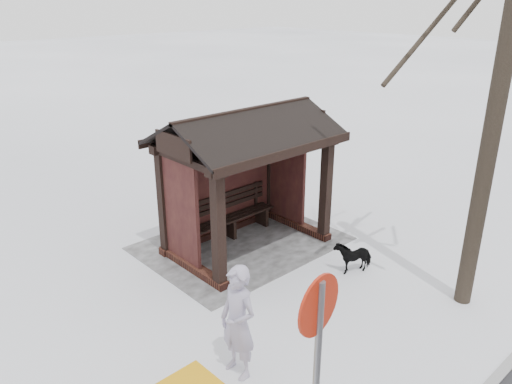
# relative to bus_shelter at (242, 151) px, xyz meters

# --- Properties ---
(ground) EXTENTS (120.00, 120.00, 0.00)m
(ground) POSITION_rel_bus_shelter_xyz_m (0.00, 0.16, -2.17)
(ground) COLOR white
(ground) RESTS_ON ground
(kerb) EXTENTS (120.00, 0.15, 0.06)m
(kerb) POSITION_rel_bus_shelter_xyz_m (0.00, 5.66, -2.16)
(kerb) COLOR gray
(kerb) RESTS_ON ground
(trampled_patch) EXTENTS (4.20, 3.20, 0.02)m
(trampled_patch) POSITION_rel_bus_shelter_xyz_m (0.00, -0.04, -2.16)
(trampled_patch) COLOR #97979C
(trampled_patch) RESTS_ON ground
(bus_shelter) EXTENTS (3.60, 2.40, 3.09)m
(bus_shelter) POSITION_rel_bus_shelter_xyz_m (0.00, 0.00, 0.00)
(bus_shelter) COLOR #371914
(bus_shelter) RESTS_ON ground
(pedestrian) EXTENTS (0.43, 0.65, 1.75)m
(pedestrian) POSITION_rel_bus_shelter_xyz_m (2.72, 3.02, -1.29)
(pedestrian) COLOR #A29AB5
(pedestrian) RESTS_ON ground
(dog) EXTENTS (0.83, 0.58, 0.64)m
(dog) POSITION_rel_bus_shelter_xyz_m (-0.90, 2.33, -1.84)
(dog) COLOR black
(dog) RESTS_ON ground
(road_sign) EXTENTS (0.67, 0.12, 2.65)m
(road_sign) POSITION_rel_bus_shelter_xyz_m (3.21, 4.86, -0.29)
(road_sign) COLOR slate
(road_sign) RESTS_ON ground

